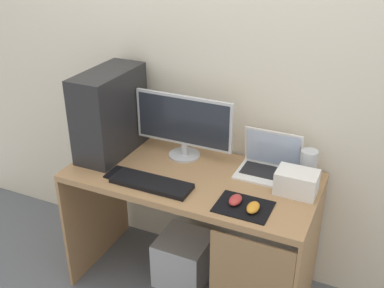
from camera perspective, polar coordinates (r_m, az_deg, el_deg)
ground_plane at (r=2.87m, az=0.00°, el=-17.08°), size 8.00×8.00×0.00m
wall_back at (r=2.49m, az=3.50°, el=10.74°), size 4.00×0.05×2.60m
desk at (r=2.48m, az=0.25°, el=-7.32°), size 1.31×0.63×0.76m
pc_tower at (r=2.58m, az=-10.21°, el=3.87°), size 0.21×0.47×0.48m
monitor at (r=2.50m, az=-1.07°, el=2.41°), size 0.57×0.18×0.37m
laptop at (r=2.43m, az=9.59°, el=-2.61°), size 0.31×0.22×0.23m
speaker at (r=2.41m, az=14.32°, el=-2.54°), size 0.09×0.09×0.16m
projector at (r=2.28m, az=12.95°, el=-4.69°), size 0.20×0.14×0.12m
keyboard at (r=2.32m, az=-5.10°, el=-4.91°), size 0.42×0.14×0.02m
mousepad at (r=2.16m, az=6.47°, el=-7.80°), size 0.26×0.20×0.00m
mouse_left at (r=2.17m, az=5.45°, el=-6.97°), size 0.06×0.10×0.03m
mouse_right at (r=2.13m, az=7.65°, el=-7.87°), size 0.06×0.10×0.03m
cell_phone at (r=2.45m, az=-9.55°, el=-3.56°), size 0.07×0.13×0.01m
subwoofer at (r=2.81m, az=-1.01°, el=-14.15°), size 0.30×0.30×0.30m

